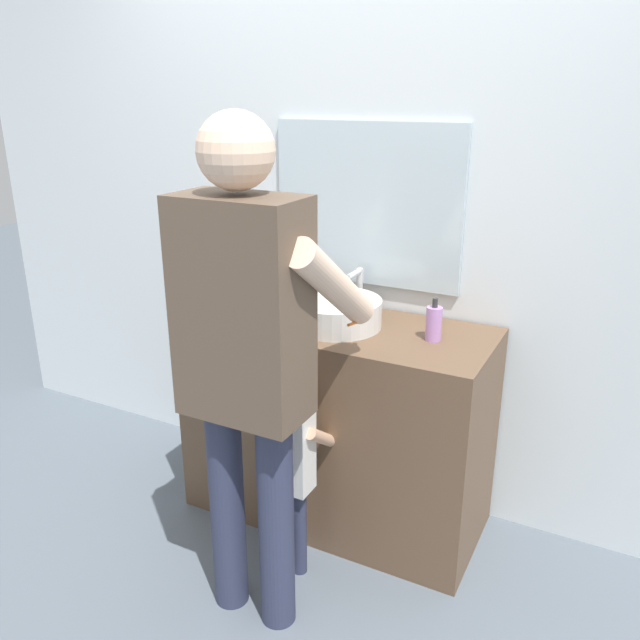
{
  "coord_description": "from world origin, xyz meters",
  "views": [
    {
      "loc": [
        1.05,
        -1.88,
        1.77
      ],
      "look_at": [
        0.0,
        0.15,
        0.95
      ],
      "focal_mm": 36.03,
      "sensor_mm": 36.0,
      "label": 1
    }
  ],
  "objects_px": {
    "child_toddler": "(289,459)",
    "adult_parent": "(247,341)",
    "toothbrush_cup": "(270,301)",
    "soap_bottle": "(434,323)"
  },
  "relations": [
    {
      "from": "child_toddler",
      "to": "adult_parent",
      "type": "distance_m",
      "value": 0.6
    },
    {
      "from": "toothbrush_cup",
      "to": "soap_bottle",
      "type": "distance_m",
      "value": 0.71
    },
    {
      "from": "adult_parent",
      "to": "toothbrush_cup",
      "type": "bearing_deg",
      "value": 116.0
    },
    {
      "from": "soap_bottle",
      "to": "child_toddler",
      "type": "relative_size",
      "value": 0.2
    },
    {
      "from": "soap_bottle",
      "to": "adult_parent",
      "type": "relative_size",
      "value": 0.1
    },
    {
      "from": "toothbrush_cup",
      "to": "child_toddler",
      "type": "distance_m",
      "value": 0.68
    },
    {
      "from": "toothbrush_cup",
      "to": "child_toddler",
      "type": "relative_size",
      "value": 0.26
    },
    {
      "from": "child_toddler",
      "to": "adult_parent",
      "type": "height_order",
      "value": "adult_parent"
    },
    {
      "from": "toothbrush_cup",
      "to": "child_toddler",
      "type": "xyz_separation_m",
      "value": [
        0.31,
        -0.39,
        -0.46
      ]
    },
    {
      "from": "soap_bottle",
      "to": "toothbrush_cup",
      "type": "bearing_deg",
      "value": -178.59
    }
  ]
}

